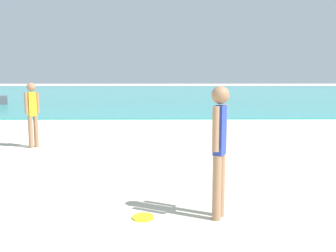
{
  "coord_description": "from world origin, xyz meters",
  "views": [
    {
      "loc": [
        0.18,
        -1.61,
        1.87
      ],
      "look_at": [
        0.27,
        5.6,
        0.9
      ],
      "focal_mm": 39.03,
      "sensor_mm": 36.0,
      "label": 1
    }
  ],
  "objects": [
    {
      "name": "water",
      "position": [
        0.0,
        44.35,
        0.03
      ],
      "size": [
        160.0,
        60.0,
        0.06
      ],
      "primitive_type": "cube",
      "color": "teal",
      "rests_on": "ground"
    },
    {
      "name": "person_standing",
      "position": [
        0.91,
        3.05,
        1.0
      ],
      "size": [
        0.23,
        0.37,
        1.76
      ],
      "rotation": [
        0.0,
        0.0,
        1.09
      ],
      "color": "#936B4C",
      "rests_on": "ground"
    },
    {
      "name": "frisbee",
      "position": [
        -0.09,
        3.05,
        0.01
      ],
      "size": [
        0.29,
        0.29,
        0.03
      ],
      "primitive_type": "cylinder",
      "color": "yellow",
      "rests_on": "ground"
    },
    {
      "name": "person_distant",
      "position": [
        -3.28,
        8.02,
        0.98
      ],
      "size": [
        0.31,
        0.3,
        1.72
      ],
      "rotation": [
        0.0,
        0.0,
        0.77
      ],
      "color": "#936B4C",
      "rests_on": "ground"
    }
  ]
}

